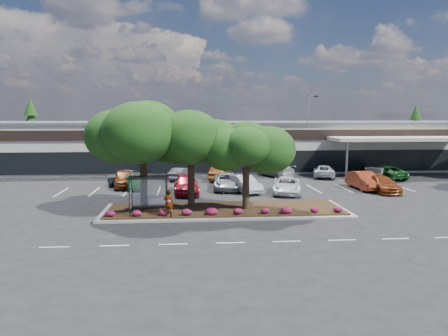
{
  "coord_description": "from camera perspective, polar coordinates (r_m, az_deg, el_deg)",
  "views": [
    {
      "loc": [
        -4.77,
        -27.63,
        7.08
      ],
      "look_at": [
        -1.63,
        9.52,
        2.6
      ],
      "focal_mm": 35.0,
      "sensor_mm": 36.0,
      "label": 1
    }
  ],
  "objects": [
    {
      "name": "ground",
      "position": [
        28.92,
        4.85,
        -7.34
      ],
      "size": [
        160.0,
        160.0,
        0.0
      ],
      "primitive_type": "plane",
      "color": "black",
      "rests_on": "ground"
    },
    {
      "name": "bus_shelter",
      "position": [
        31.07,
        -9.82,
        -2.09
      ],
      "size": [
        2.75,
        1.55,
        2.59
      ],
      "color": "black",
      "rests_on": "landscape_island"
    },
    {
      "name": "car_2",
      "position": [
        40.01,
        -4.95,
        -2.2
      ],
      "size": [
        2.4,
        5.59,
        1.6
      ],
      "primitive_type": "imported",
      "rotation": [
        0.0,
        0.0,
        0.03
      ],
      "color": "maroon",
      "rests_on": "ground"
    },
    {
      "name": "car_6",
      "position": [
        43.23,
        19.9,
        -2.0
      ],
      "size": [
        2.17,
        5.12,
        1.47
      ],
      "primitive_type": "imported",
      "rotation": [
        0.0,
        0.0,
        0.02
      ],
      "color": "brown",
      "rests_on": "ground"
    },
    {
      "name": "car_8",
      "position": [
        47.99,
        18.98,
        -0.99
      ],
      "size": [
        3.75,
        5.41,
        1.69
      ],
      "primitive_type": "imported",
      "rotation": [
        0.0,
        0.0,
        -0.43
      ],
      "color": "black",
      "rests_on": "ground"
    },
    {
      "name": "car_15",
      "position": [
        51.59,
        12.9,
        -0.42
      ],
      "size": [
        3.64,
        5.51,
        1.41
      ],
      "primitive_type": "imported",
      "rotation": [
        0.0,
        0.0,
        2.86
      ],
      "color": "silver",
      "rests_on": "ground"
    },
    {
      "name": "car_7",
      "position": [
        44.27,
        17.83,
        -1.57
      ],
      "size": [
        2.0,
        5.21,
        1.69
      ],
      "primitive_type": "imported",
      "rotation": [
        0.0,
        0.0,
        0.04
      ],
      "color": "maroon",
      "rests_on": "ground"
    },
    {
      "name": "car_3",
      "position": [
        40.58,
        2.64,
        -2.09
      ],
      "size": [
        3.13,
        4.98,
        1.55
      ],
      "primitive_type": "imported",
      "rotation": [
        0.0,
        0.0,
        0.34
      ],
      "color": "#B3BBC0",
      "rests_on": "ground"
    },
    {
      "name": "car_17",
      "position": [
        53.02,
        19.73,
        -0.39
      ],
      "size": [
        4.07,
        6.02,
        1.53
      ],
      "primitive_type": "imported",
      "rotation": [
        0.0,
        0.0,
        3.44
      ],
      "color": "black",
      "rests_on": "ground"
    },
    {
      "name": "car_12",
      "position": [
        47.86,
        -0.5,
        -0.71
      ],
      "size": [
        2.93,
        5.04,
        1.57
      ],
      "primitive_type": "imported",
      "rotation": [
        0.0,
        0.0,
        2.86
      ],
      "color": "brown",
      "rests_on": "ground"
    },
    {
      "name": "landscape_island",
      "position": [
        32.51,
        0.17,
        -5.5
      ],
      "size": [
        18.0,
        6.0,
        0.26
      ],
      "color": "gray",
      "rests_on": "ground"
    },
    {
      "name": "retail_store",
      "position": [
        61.86,
        -0.34,
        3.21
      ],
      "size": [
        80.4,
        25.2,
        6.25
      ],
      "color": "beige",
      "rests_on": "ground"
    },
    {
      "name": "island_tree_mid",
      "position": [
        32.99,
        -4.34,
        1.34
      ],
      "size": [
        6.6,
        6.6,
        7.32
      ],
      "primitive_type": null,
      "color": "#183A0E",
      "rests_on": "landscape_island"
    },
    {
      "name": "person_waiting",
      "position": [
        29.95,
        -7.26,
        -4.57
      ],
      "size": [
        0.7,
        0.49,
        1.83
      ],
      "primitive_type": "imported",
      "rotation": [
        0.0,
        0.0,
        3.06
      ],
      "color": "#594C47",
      "rests_on": "landscape_island"
    },
    {
      "name": "car_10",
      "position": [
        48.39,
        -5.61,
        -0.77
      ],
      "size": [
        3.06,
        4.45,
        1.39
      ],
      "primitive_type": "imported",
      "rotation": [
        0.0,
        0.0,
        2.72
      ],
      "color": "#4D4B52",
      "rests_on": "ground"
    },
    {
      "name": "island_tree_west",
      "position": [
        32.42,
        -10.54,
        1.65
      ],
      "size": [
        7.2,
        7.2,
        7.89
      ],
      "primitive_type": null,
      "color": "#183A0E",
      "rests_on": "landscape_island"
    },
    {
      "name": "car_1",
      "position": [
        43.13,
        -11.69,
        -1.83
      ],
      "size": [
        2.23,
        4.31,
        1.35
      ],
      "primitive_type": "imported",
      "rotation": [
        0.0,
        0.0,
        0.2
      ],
      "color": "#17431D",
      "rests_on": "ground"
    },
    {
      "name": "shrub_row",
      "position": [
        30.38,
        0.51,
        -5.64
      ],
      "size": [
        17.0,
        0.8,
        0.5
      ],
      "primitive_type": null,
      "color": "maroon",
      "rests_on": "landscape_island"
    },
    {
      "name": "conifer_north_east",
      "position": [
        81.49,
        23.65,
        4.46
      ],
      "size": [
        3.96,
        3.96,
        9.0
      ],
      "primitive_type": "cone",
      "color": "#183A0E",
      "rests_on": "ground"
    },
    {
      "name": "lane_markings",
      "position": [
        38.99,
        2.07,
        -3.61
      ],
      "size": [
        33.12,
        20.06,
        0.01
      ],
      "color": "silver",
      "rests_on": "ground"
    },
    {
      "name": "car_9",
      "position": [
        46.59,
        -12.3,
        -1.12
      ],
      "size": [
        3.98,
        5.89,
        1.5
      ],
      "primitive_type": "imported",
      "rotation": [
        0.0,
        0.0,
        2.84
      ],
      "color": "slate",
      "rests_on": "ground"
    },
    {
      "name": "car_16",
      "position": [
        52.15,
        20.2,
        -0.53
      ],
      "size": [
        3.99,
        5.98,
        1.52
      ],
      "primitive_type": "imported",
      "rotation": [
        0.0,
        0.0,
        3.43
      ],
      "color": "#17511D",
      "rests_on": "ground"
    },
    {
      "name": "car_4",
      "position": [
        42.0,
        0.4,
        -1.79
      ],
      "size": [
        2.96,
        5.72,
        1.54
      ],
      "primitive_type": "imported",
      "rotation": [
        0.0,
        0.0,
        -0.07
      ],
      "color": "#9AA0A5",
      "rests_on": "ground"
    },
    {
      "name": "conifer_north_west",
      "position": [
        77.87,
        -23.82,
        4.74
      ],
      "size": [
        4.4,
        4.4,
        10.0
      ],
      "primitive_type": "cone",
      "color": "#183A0E",
      "rests_on": "ground"
    },
    {
      "name": "car_13",
      "position": [
        51.44,
        6.86,
        -0.24
      ],
      "size": [
        3.95,
        5.73,
        1.54
      ],
      "primitive_type": "imported",
      "rotation": [
        0.0,
        0.0,
        3.52
      ],
      "color": "#B8B8B8",
      "rests_on": "ground"
    },
    {
      "name": "light_pole",
      "position": [
        54.36,
        10.93,
        3.75
      ],
      "size": [
        1.42,
        0.71,
        9.63
      ],
      "rotation": [
        0.0,
        0.0,
        -0.27
      ],
      "color": "gray",
      "rests_on": "ground"
    },
    {
      "name": "island_tree_east",
      "position": [
        31.82,
        2.91,
        0.41
      ],
      "size": [
        5.8,
        5.8,
        6.5
      ],
      "primitive_type": null,
      "color": "#183A0E",
      "rests_on": "landscape_island"
    },
    {
      "name": "car_5",
      "position": [
        40.25,
        8.18,
        -2.28
      ],
      "size": [
        3.61,
        5.77,
        1.49
      ],
      "primitive_type": "imported",
      "rotation": [
        0.0,
        0.0,
        -0.23
      ],
      "color": "white",
      "rests_on": "ground"
    },
    {
      "name": "car_0",
      "position": [
        44.39,
        -12.95,
        -1.38
      ],
      "size": [
        2.87,
        5.33,
        1.72
      ],
      "primitive_type": "imported",
      "rotation": [
        0.0,
        0.0,
        0.17
      ],
      "color": "brown",
      "rests_on": "ground"
    }
  ]
}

